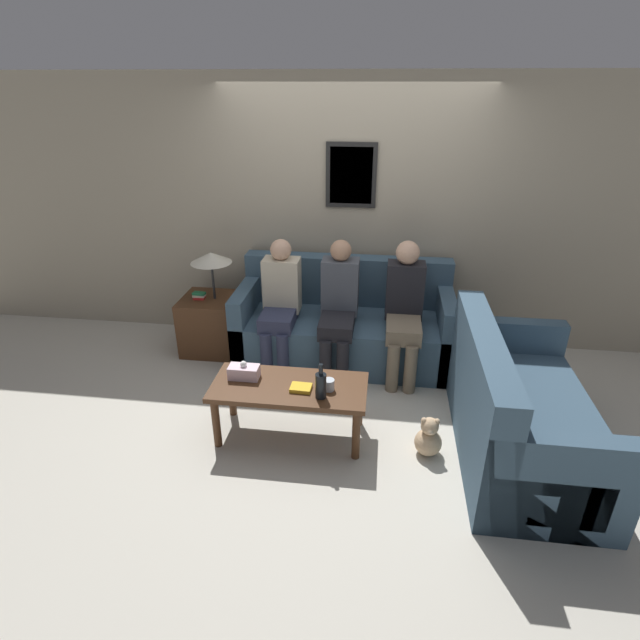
{
  "coord_description": "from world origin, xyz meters",
  "views": [
    {
      "loc": [
        0.34,
        -3.86,
        2.5
      ],
      "look_at": [
        -0.15,
        -0.15,
        0.71
      ],
      "focal_mm": 28.0,
      "sensor_mm": 36.0,
      "label": 1
    }
  ],
  "objects_px": {
    "person_middle": "(339,304)",
    "teddy_bear": "(428,438)",
    "couch_side": "(517,415)",
    "person_left": "(280,300)",
    "person_right": "(404,306)",
    "couch_main": "(344,326)",
    "wine_bottle": "(321,385)",
    "drinking_glass": "(329,385)",
    "coffee_table": "(289,392)"
  },
  "relations": [
    {
      "from": "person_middle",
      "to": "teddy_bear",
      "type": "relative_size",
      "value": 3.87
    },
    {
      "from": "couch_side",
      "to": "teddy_bear",
      "type": "relative_size",
      "value": 5.25
    },
    {
      "from": "couch_side",
      "to": "person_left",
      "type": "distance_m",
      "value": 2.26
    },
    {
      "from": "person_right",
      "to": "couch_side",
      "type": "bearing_deg",
      "value": -52.85
    },
    {
      "from": "person_right",
      "to": "person_middle",
      "type": "bearing_deg",
      "value": 179.96
    },
    {
      "from": "couch_main",
      "to": "wine_bottle",
      "type": "bearing_deg",
      "value": -91.86
    },
    {
      "from": "couch_main",
      "to": "person_left",
      "type": "bearing_deg",
      "value": -161.61
    },
    {
      "from": "person_right",
      "to": "drinking_glass",
      "type": "bearing_deg",
      "value": -116.48
    },
    {
      "from": "coffee_table",
      "to": "wine_bottle",
      "type": "distance_m",
      "value": 0.33
    },
    {
      "from": "coffee_table",
      "to": "wine_bottle",
      "type": "bearing_deg",
      "value": -26.31
    },
    {
      "from": "coffee_table",
      "to": "person_left",
      "type": "height_order",
      "value": "person_left"
    },
    {
      "from": "couch_main",
      "to": "person_right",
      "type": "height_order",
      "value": "person_right"
    },
    {
      "from": "person_right",
      "to": "teddy_bear",
      "type": "distance_m",
      "value": 1.31
    },
    {
      "from": "wine_bottle",
      "to": "person_middle",
      "type": "distance_m",
      "value": 1.22
    },
    {
      "from": "couch_main",
      "to": "drinking_glass",
      "type": "distance_m",
      "value": 1.34
    },
    {
      "from": "person_left",
      "to": "teddy_bear",
      "type": "height_order",
      "value": "person_left"
    },
    {
      "from": "teddy_bear",
      "to": "person_middle",
      "type": "bearing_deg",
      "value": 123.65
    },
    {
      "from": "couch_side",
      "to": "wine_bottle",
      "type": "relative_size",
      "value": 6.09
    },
    {
      "from": "wine_bottle",
      "to": "couch_side",
      "type": "bearing_deg",
      "value": 6.1
    },
    {
      "from": "couch_main",
      "to": "wine_bottle",
      "type": "distance_m",
      "value": 1.45
    },
    {
      "from": "couch_side",
      "to": "person_middle",
      "type": "height_order",
      "value": "person_middle"
    },
    {
      "from": "wine_bottle",
      "to": "person_right",
      "type": "bearing_deg",
      "value": 63.64
    },
    {
      "from": "person_right",
      "to": "coffee_table",
      "type": "bearing_deg",
      "value": -128.18
    },
    {
      "from": "person_middle",
      "to": "couch_main",
      "type": "bearing_deg",
      "value": 79.6
    },
    {
      "from": "person_middle",
      "to": "teddy_bear",
      "type": "height_order",
      "value": "person_middle"
    },
    {
      "from": "person_right",
      "to": "teddy_bear",
      "type": "bearing_deg",
      "value": -80.91
    },
    {
      "from": "couch_main",
      "to": "person_middle",
      "type": "bearing_deg",
      "value": -100.4
    },
    {
      "from": "coffee_table",
      "to": "person_right",
      "type": "xyz_separation_m",
      "value": [
        0.86,
        1.09,
        0.28
      ]
    },
    {
      "from": "person_middle",
      "to": "wine_bottle",
      "type": "bearing_deg",
      "value": -90.33
    },
    {
      "from": "couch_side",
      "to": "coffee_table",
      "type": "xyz_separation_m",
      "value": [
        -1.67,
        -0.02,
        0.06
      ]
    },
    {
      "from": "drinking_glass",
      "to": "teddy_bear",
      "type": "relative_size",
      "value": 0.27
    },
    {
      "from": "couch_main",
      "to": "person_right",
      "type": "distance_m",
      "value": 0.69
    },
    {
      "from": "teddy_bear",
      "to": "couch_side",
      "type": "bearing_deg",
      "value": 10.27
    },
    {
      "from": "wine_bottle",
      "to": "person_right",
      "type": "height_order",
      "value": "person_right"
    },
    {
      "from": "couch_side",
      "to": "person_left",
      "type": "height_order",
      "value": "person_left"
    },
    {
      "from": "person_left",
      "to": "person_middle",
      "type": "bearing_deg",
      "value": -1.85
    },
    {
      "from": "couch_side",
      "to": "person_middle",
      "type": "distance_m",
      "value": 1.8
    },
    {
      "from": "drinking_glass",
      "to": "person_left",
      "type": "bearing_deg",
      "value": 117.61
    },
    {
      "from": "wine_bottle",
      "to": "person_left",
      "type": "xyz_separation_m",
      "value": [
        -0.55,
        1.24,
        0.1
      ]
    },
    {
      "from": "couch_main",
      "to": "person_middle",
      "type": "height_order",
      "value": "person_middle"
    },
    {
      "from": "couch_side",
      "to": "drinking_glass",
      "type": "relative_size",
      "value": 19.31
    },
    {
      "from": "person_middle",
      "to": "couch_side",
      "type": "bearing_deg",
      "value": -37.22
    },
    {
      "from": "teddy_bear",
      "to": "drinking_glass",
      "type": "bearing_deg",
      "value": 175.16
    },
    {
      "from": "wine_bottle",
      "to": "person_middle",
      "type": "xyz_separation_m",
      "value": [
        0.01,
        1.22,
        0.1
      ]
    },
    {
      "from": "person_left",
      "to": "person_right",
      "type": "xyz_separation_m",
      "value": [
        1.15,
        -0.02,
        0.01
      ]
    },
    {
      "from": "couch_side",
      "to": "person_right",
      "type": "height_order",
      "value": "person_right"
    },
    {
      "from": "couch_main",
      "to": "person_right",
      "type": "bearing_deg",
      "value": -21.12
    },
    {
      "from": "teddy_bear",
      "to": "person_right",
      "type": "bearing_deg",
      "value": 99.09
    },
    {
      "from": "person_left",
      "to": "person_right",
      "type": "bearing_deg",
      "value": -0.91
    },
    {
      "from": "coffee_table",
      "to": "drinking_glass",
      "type": "xyz_separation_m",
      "value": [
        0.3,
        -0.02,
        0.11
      ]
    }
  ]
}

